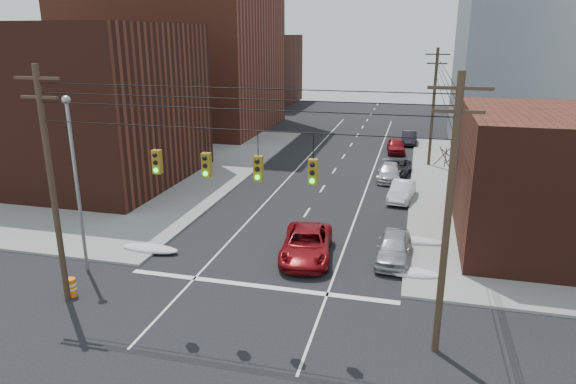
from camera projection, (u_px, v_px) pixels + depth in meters
The scene contains 28 objects.
ground at pixel (209, 363), 19.84m from camera, with size 160.00×160.00×0.00m, color black.
sidewalk_nw at pixel (62, 161), 51.15m from camera, with size 40.00×40.00×0.15m, color gray.
building_brick_tall at pixel (174, 11), 65.49m from camera, with size 24.00×20.00×30.00m, color brown.
building_brick_near at pixel (64, 104), 43.45m from camera, with size 20.00×16.00×13.00m, color #471E15.
building_brick_far at pixel (232, 69), 92.69m from camera, with size 22.00×18.00×12.00m, color #471E15.
building_office at pixel (576, 30), 51.74m from camera, with size 22.00×20.00×25.00m, color gray.
building_glass at pixel (540, 42), 75.79m from camera, with size 20.00×18.00×22.00m, color gray.
utility_pole_left at pixel (52, 183), 22.90m from camera, with size 2.20×0.28×11.00m.
utility_pole_right at pixel (448, 215), 18.92m from camera, with size 2.20×0.28×11.00m.
utility_pole_far at pixel (433, 106), 47.62m from camera, with size 2.20×0.28×11.00m.
traffic_signals at pixel (232, 165), 20.45m from camera, with size 17.00×0.42×2.02m.
street_light at pixel (75, 171), 25.99m from camera, with size 0.44×0.44×9.32m.
bare_tree at pixel (449, 183), 35.43m from camera, with size 2.09×2.20×4.93m.
snow_nw at pixel (150, 249), 29.85m from camera, with size 3.50×1.08×0.42m, color silver.
snow_ne at pixel (411, 273), 26.84m from camera, with size 3.00×1.08×0.42m, color silver.
snow_east_far at pixel (413, 241), 31.01m from camera, with size 4.00×1.08×0.42m, color silver.
red_pickup at pixel (307, 244), 28.95m from camera, with size 2.71×5.87×1.63m, color maroon.
parked_car_a at pixel (394, 248), 28.52m from camera, with size 1.86×4.61×1.57m, color #ABACB0.
parked_car_b at pixel (402, 191), 38.99m from camera, with size 1.54×4.41×1.45m, color silver.
parked_car_c at pixel (396, 168), 45.96m from camera, with size 2.28×4.94×1.37m, color black.
parked_car_d at pixel (390, 172), 44.48m from camera, with size 1.95×4.79×1.39m, color #B0AFB4.
parked_car_e at pixel (396, 146), 54.62m from camera, with size 1.80×4.47×1.52m, color maroon.
parked_car_f at pixel (409, 138), 58.87m from camera, with size 1.57×4.49×1.48m, color black.
lot_car_a at pixel (144, 173), 43.69m from camera, with size 1.44×4.13×1.36m, color silver.
lot_car_b at pixel (182, 154), 50.71m from camera, with size 2.09×4.54×1.26m, color #B0B0B5.
lot_car_c at pixel (109, 163), 46.89m from camera, with size 1.90×4.68×1.36m, color black.
lot_car_d at pixel (155, 158), 48.90m from camera, with size 1.56×3.87×1.32m, color #BABABF.
construction_barrel at pixel (71, 287), 24.75m from camera, with size 0.66×0.66×0.92m.
Camera 1 is at (7.15, -15.72, 12.19)m, focal length 32.00 mm.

